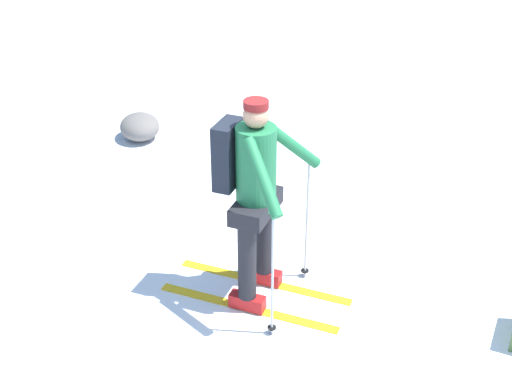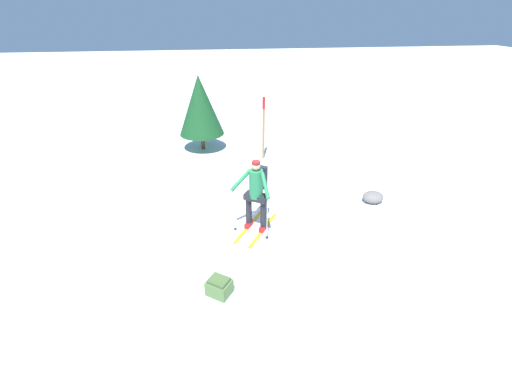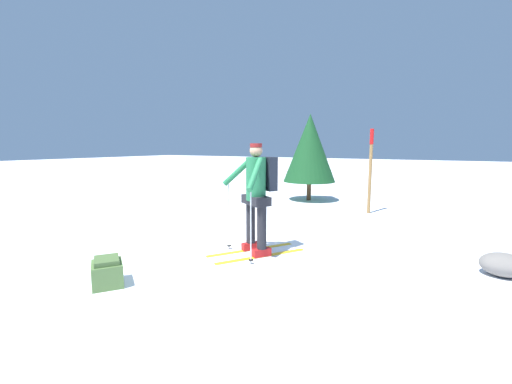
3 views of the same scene
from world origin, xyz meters
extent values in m
plane|color=white|center=(0.00, 0.00, 0.00)|extent=(80.00, 80.00, 0.00)
cube|color=gold|center=(-0.72, -0.16, 0.01)|extent=(0.92, 1.38, 0.01)
cube|color=red|center=(-0.72, -0.16, 0.07)|extent=(0.25, 0.31, 0.12)
cylinder|color=black|center=(-0.72, -0.16, 0.51)|extent=(0.15, 0.15, 0.75)
cube|color=gold|center=(-0.39, -0.37, 0.01)|extent=(0.92, 1.38, 0.01)
cube|color=red|center=(-0.39, -0.37, 0.07)|extent=(0.25, 0.31, 0.12)
cylinder|color=black|center=(-0.39, -0.37, 0.51)|extent=(0.15, 0.15, 0.75)
cube|color=black|center=(-0.55, -0.26, 0.88)|extent=(0.60, 0.52, 0.14)
cylinder|color=#1E663D|center=(-0.55, -0.26, 1.22)|extent=(0.32, 0.32, 0.68)
sphere|color=tan|center=(-0.55, -0.26, 1.66)|extent=(0.20, 0.20, 0.20)
cylinder|color=maroon|center=(-0.55, -0.26, 1.75)|extent=(0.19, 0.19, 0.06)
cube|color=black|center=(-0.68, -0.46, 1.29)|extent=(0.34, 0.29, 0.54)
cylinder|color=#B2B7BC|center=(-0.74, 0.21, 0.59)|extent=(0.02, 0.02, 1.17)
cylinder|color=black|center=(-0.74, 0.21, 0.06)|extent=(0.07, 0.07, 0.01)
cylinder|color=#1E663D|center=(-0.71, 0.05, 1.32)|extent=(0.17, 0.53, 0.49)
cylinder|color=#B2B7BC|center=(-0.04, -0.23, 0.59)|extent=(0.02, 0.02, 1.17)
cylinder|color=black|center=(-0.04, -0.23, 0.06)|extent=(0.07, 0.07, 0.01)
cylinder|color=#1E663D|center=(-0.20, -0.28, 1.32)|extent=(0.53, 0.23, 0.49)
ellipsoid|color=slate|center=(-3.93, -1.09, 0.16)|extent=(0.57, 0.48, 0.31)
camera|label=1|loc=(4.24, -1.16, 3.75)|focal=50.00mm
camera|label=2|loc=(0.40, 6.60, 4.78)|focal=24.00mm
camera|label=3|loc=(-3.25, 4.41, 1.75)|focal=24.00mm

